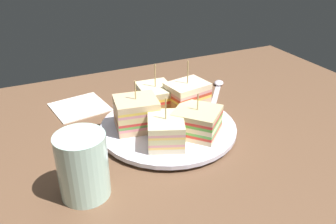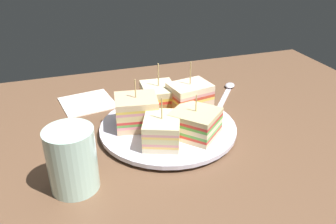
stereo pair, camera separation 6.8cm
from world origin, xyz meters
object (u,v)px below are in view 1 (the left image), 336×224
chip_pile (169,117)px  napkin (80,107)px  sandwich_wedge_3 (187,99)px  sandwich_wedge_4 (157,100)px  sandwich_wedge_1 (166,131)px  sandwich_wedge_2 (197,121)px  spoon (218,87)px  plate (168,128)px  sandwich_wedge_0 (137,113)px  drinking_glass (83,170)px

chip_pile → napkin: chip_pile is taller
sandwich_wedge_3 → sandwich_wedge_4: (-5.26, 3.44, -0.53)cm
sandwich_wedge_1 → chip_pile: sandwich_wedge_1 is taller
sandwich_wedge_2 → chip_pile: (-2.80, 6.31, -1.46)cm
chip_pile → napkin: bearing=131.0°
sandwich_wedge_2 → spoon: sandwich_wedge_2 is taller
sandwich_wedge_2 → sandwich_wedge_4: bearing=-25.0°
sandwich_wedge_1 → spoon: bearing=-28.8°
plate → sandwich_wedge_2: bearing=-52.6°
plate → napkin: bearing=126.9°
sandwich_wedge_2 → napkin: 29.01cm
sandwich_wedge_0 → chip_pile: sandwich_wedge_0 is taller
sandwich_wedge_1 → sandwich_wedge_4: (3.15, 11.37, 0.54)cm
plate → sandwich_wedge_1: size_ratio=2.74×
plate → spoon: bearing=34.4°
sandwich_wedge_0 → sandwich_wedge_2: sandwich_wedge_0 is taller
sandwich_wedge_3 → napkin: 25.08cm
sandwich_wedge_1 → sandwich_wedge_2: bearing=-64.1°
drinking_glass → sandwich_wedge_2: bearing=15.6°
napkin → drinking_glass: bearing=-100.5°
sandwich_wedge_0 → sandwich_wedge_2: (9.45, -6.71, -0.58)cm
sandwich_wedge_3 → sandwich_wedge_4: bearing=-43.3°
chip_pile → drinking_glass: drinking_glass is taller
sandwich_wedge_0 → sandwich_wedge_3: size_ratio=0.84×
sandwich_wedge_0 → sandwich_wedge_4: (5.99, 4.17, -0.09)cm
plate → sandwich_wedge_4: sandwich_wedge_4 is taller
chip_pile → sandwich_wedge_3: bearing=13.9°
plate → sandwich_wedge_3: 7.32cm
sandwich_wedge_3 → napkin: sandwich_wedge_3 is taller
sandwich_wedge_4 → drinking_glass: (-19.28, -17.22, -0.03)cm
sandwich_wedge_2 → spoon: (16.65, 18.72, -3.63)cm
napkin → sandwich_wedge_3: bearing=-39.1°
sandwich_wedge_0 → drinking_glass: sandwich_wedge_0 is taller
spoon → napkin: (-33.95, 4.25, -0.12)cm
sandwich_wedge_0 → sandwich_wedge_1: sandwich_wedge_0 is taller
sandwich_wedge_1 → sandwich_wedge_4: bearing=6.2°
plate → sandwich_wedge_0: 7.09cm
sandwich_wedge_1 → sandwich_wedge_4: 11.81cm
sandwich_wedge_3 → chip_pile: bearing=3.8°
sandwich_wedge_4 → napkin: size_ratio=0.95×
sandwich_wedge_0 → plate: bearing=-9.4°
sandwich_wedge_4 → napkin: 18.86cm
sandwich_wedge_3 → spoon: bearing=-152.9°
sandwich_wedge_0 → sandwich_wedge_3: (11.25, 0.73, 0.43)cm
plate → sandwich_wedge_4: (0.23, 6.06, 3.57)cm
plate → sandwich_wedge_1: bearing=-118.8°
sandwich_wedge_0 → sandwich_wedge_1: bearing=-59.7°
plate → spoon: 24.64cm
sandwich_wedge_0 → napkin: 18.57cm
plate → chip_pile: bearing=59.1°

